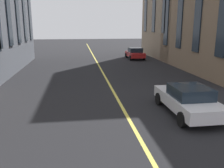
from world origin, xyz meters
name	(u,v)px	position (x,y,z in m)	size (l,w,h in m)	color
lane_centre_line	(110,86)	(20.00, 0.00, 0.00)	(80.00, 0.16, 0.01)	#D8C64C
car_white_near	(188,100)	(14.02, -2.85, 0.70)	(4.40, 1.95, 1.37)	silver
car_red_oncoming	(135,53)	(33.35, -4.90, 0.70)	(3.90, 1.89, 1.40)	#B21E1E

